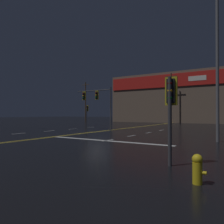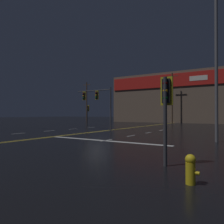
% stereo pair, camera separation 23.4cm
% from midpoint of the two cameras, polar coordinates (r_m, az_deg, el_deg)
% --- Properties ---
extents(ground_plane, '(200.00, 200.00, 0.00)m').
position_cam_midpoint_polar(ground_plane, '(21.97, -3.75, -5.16)').
color(ground_plane, black).
extents(road_markings, '(14.33, 60.00, 0.01)m').
position_cam_midpoint_polar(road_markings, '(20.57, -3.46, -5.47)').
color(road_markings, gold).
rests_on(road_markings, ground).
extents(traffic_signal_median, '(4.66, 0.36, 4.68)m').
position_cam_midpoint_polar(traffic_signal_median, '(24.65, -3.97, 3.61)').
color(traffic_signal_median, '#38383D').
rests_on(traffic_signal_median, ground).
extents(traffic_signal_corner_northwest, '(0.42, 0.36, 3.22)m').
position_cam_midpoint_polar(traffic_signal_corner_northwest, '(36.55, -6.18, 0.39)').
color(traffic_signal_corner_northwest, '#38383D').
rests_on(traffic_signal_corner_northwest, ground).
extents(traffic_signal_corner_southeast, '(0.42, 0.36, 3.07)m').
position_cam_midpoint_polar(traffic_signal_corner_southeast, '(7.80, 14.80, 2.95)').
color(traffic_signal_corner_southeast, '#38383D').
rests_on(traffic_signal_corner_southeast, ground).
extents(streetlight_median_approach, '(0.56, 0.56, 9.86)m').
position_cam_midpoint_polar(streetlight_median_approach, '(15.97, 25.96, 15.81)').
color(streetlight_median_approach, '#59595E').
rests_on(streetlight_median_approach, ground).
extents(fire_hydrant, '(0.35, 0.26, 0.76)m').
position_cam_midpoint_polar(fire_hydrant, '(6.04, 20.91, -13.62)').
color(fire_hydrant, gold).
rests_on(fire_hydrant, ground).
extents(building_backdrop, '(27.83, 10.23, 10.31)m').
position_cam_midpoint_polar(building_backdrop, '(50.00, 17.38, 3.39)').
color(building_backdrop, brown).
rests_on(building_backdrop, ground).
extents(utility_pole_row, '(44.15, 0.26, 10.59)m').
position_cam_midpoint_polar(utility_pole_row, '(43.24, 16.54, 3.98)').
color(utility_pole_row, '#4C3828').
rests_on(utility_pole_row, ground).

